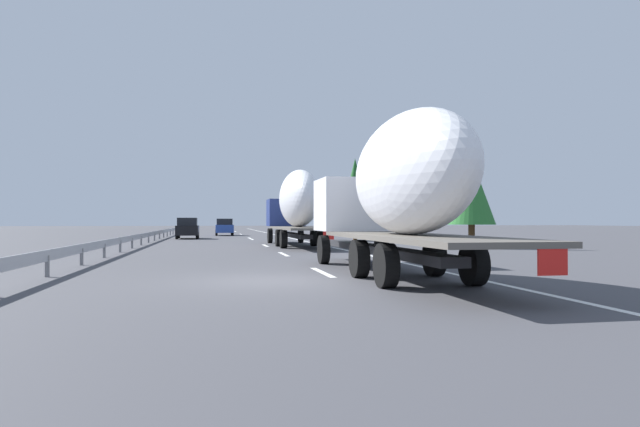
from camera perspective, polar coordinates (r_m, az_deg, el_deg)
ground_plane at (r=54.42m, az=-9.48°, el=-2.42°), size 260.00×260.00×0.00m
lane_stripe_0 at (r=16.78m, az=0.24°, el=-6.11°), size 3.20×0.20×0.01m
lane_stripe_1 at (r=25.93m, az=-3.78°, el=-4.22°), size 3.20×0.20×0.01m
lane_stripe_2 at (r=35.11m, az=-5.69°, el=-3.32°), size 3.20×0.20×0.01m
lane_stripe_3 at (r=47.39m, az=-7.07°, el=-2.66°), size 3.20×0.20×0.01m
lane_stripe_4 at (r=50.52m, az=-7.32°, el=-2.54°), size 3.20×0.20×0.01m
lane_stripe_5 at (r=65.99m, az=-8.19°, el=-2.13°), size 3.20×0.20×0.01m
lane_stripe_6 at (r=81.80m, az=-8.74°, el=-1.87°), size 3.20×0.20×0.01m
lane_stripe_7 at (r=84.60m, az=-8.81°, el=-1.83°), size 3.20×0.20×0.01m
lane_stripe_8 at (r=94.82m, az=-9.05°, el=-1.72°), size 3.20×0.20×0.01m
lane_stripe_9 at (r=111.73m, az=-9.35°, el=-1.57°), size 3.20×0.20×0.01m
edge_line_right at (r=59.81m, az=-4.33°, el=-2.27°), size 110.00×0.20×0.01m
truck_lead at (r=34.23m, az=-2.51°, el=0.93°), size 14.34×2.55×4.63m
truck_trailing at (r=15.72m, az=7.79°, el=2.64°), size 13.75×2.55×4.42m
car_black_suv at (r=49.89m, az=-13.55°, el=-1.48°), size 4.27×1.91×1.84m
car_blue_sedan at (r=60.23m, az=-9.88°, el=-1.38°), size 4.04×1.90×1.81m
road_sign at (r=58.71m, az=-3.03°, el=-0.09°), size 0.10×0.90×3.29m
tree_0 at (r=97.65m, az=-3.97°, el=0.50°), size 2.84×2.84×5.96m
tree_1 at (r=33.43m, az=15.42°, el=2.23°), size 2.77×2.77×5.29m
tree_2 at (r=43.56m, az=3.66°, el=1.50°), size 2.46×2.46×5.10m
tree_3 at (r=43.89m, az=3.66°, el=2.38°), size 2.58×2.58×6.56m
guardrail_median at (r=57.57m, az=-15.55°, el=-1.73°), size 94.00×0.10×0.76m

